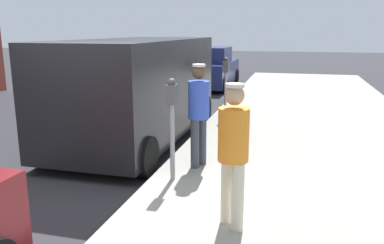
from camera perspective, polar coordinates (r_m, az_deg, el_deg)
ground_plane at (r=6.26m, az=-16.05°, el=-9.41°), size 80.00×80.00×0.00m
sidewalk_slab at (r=5.45m, az=18.40°, el=-12.20°), size 5.00×32.00×0.15m
parking_meter_near at (r=5.75m, az=-2.90°, el=1.44°), size 0.14×0.18×1.52m
parking_meter_far at (r=10.10m, az=4.88°, el=6.48°), size 0.14×0.18×1.52m
pedestrian_in_orange at (r=4.37m, az=5.95°, el=-3.69°), size 0.34×0.34×1.64m
pedestrian_in_blue at (r=6.35m, az=0.97°, el=1.88°), size 0.34×0.35×1.67m
parked_van at (r=8.51m, az=-7.63°, el=5.00°), size 2.16×5.22×2.15m
parked_sedan_ahead at (r=16.65m, az=2.55°, el=7.63°), size 1.97×4.41×1.65m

